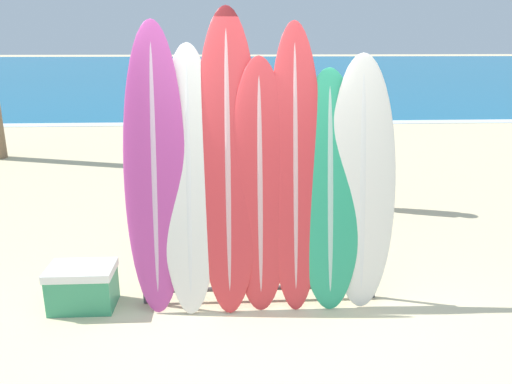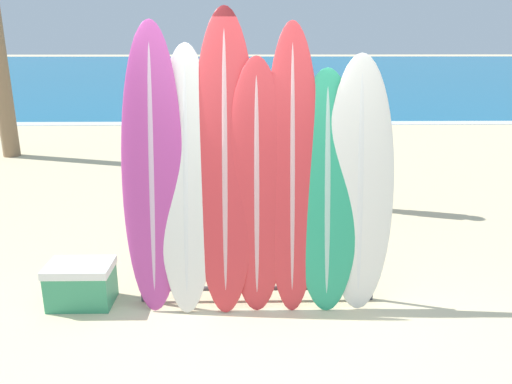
{
  "view_description": "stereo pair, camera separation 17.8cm",
  "coord_description": "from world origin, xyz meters",
  "px_view_note": "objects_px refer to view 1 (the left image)",
  "views": [
    {
      "loc": [
        -0.26,
        -3.55,
        2.31
      ],
      "look_at": [
        -0.0,
        1.37,
        0.8
      ],
      "focal_mm": 35.0,
      "sensor_mm": 36.0,
      "label": 1
    },
    {
      "loc": [
        -0.08,
        -3.56,
        2.31
      ],
      "look_at": [
        -0.0,
        1.37,
        0.8
      ],
      "focal_mm": 35.0,
      "sensor_mm": 36.0,
      "label": 2
    }
  ],
  "objects_px": {
    "surfboard_slot_1": "(189,180)",
    "person_mid_beach": "(369,148)",
    "surfboard_slot_0": "(155,170)",
    "surfboard_slot_4": "(295,168)",
    "surfboard_slot_6": "(362,183)",
    "cooler_box": "(83,287)",
    "surfboard_slot_3": "(260,186)",
    "person_near_water": "(147,165)",
    "surfboard_rack": "(261,257)",
    "surfboard_slot_2": "(228,161)",
    "surfboard_slot_5": "(330,190)"
  },
  "relations": [
    {
      "from": "surfboard_slot_6",
      "to": "person_mid_beach",
      "type": "bearing_deg",
      "value": 73.25
    },
    {
      "from": "surfboard_slot_1",
      "to": "surfboard_slot_6",
      "type": "distance_m",
      "value": 1.51
    },
    {
      "from": "surfboard_slot_0",
      "to": "surfboard_slot_4",
      "type": "xyz_separation_m",
      "value": [
        1.21,
        0.01,
        -0.0
      ]
    },
    {
      "from": "surfboard_slot_6",
      "to": "person_mid_beach",
      "type": "distance_m",
      "value": 2.65
    },
    {
      "from": "person_near_water",
      "to": "surfboard_slot_3",
      "type": "bearing_deg",
      "value": 90.72
    },
    {
      "from": "surfboard_slot_1",
      "to": "surfboard_slot_5",
      "type": "xyz_separation_m",
      "value": [
        1.23,
        -0.03,
        -0.1
      ]
    },
    {
      "from": "surfboard_slot_0",
      "to": "surfboard_slot_2",
      "type": "distance_m",
      "value": 0.63
    },
    {
      "from": "surfboard_slot_0",
      "to": "person_mid_beach",
      "type": "height_order",
      "value": "surfboard_slot_0"
    },
    {
      "from": "surfboard_rack",
      "to": "surfboard_slot_0",
      "type": "bearing_deg",
      "value": 176.17
    },
    {
      "from": "person_near_water",
      "to": "surfboard_slot_0",
      "type": "bearing_deg",
      "value": 67.76
    },
    {
      "from": "person_near_water",
      "to": "person_mid_beach",
      "type": "distance_m",
      "value": 3.02
    },
    {
      "from": "surfboard_slot_5",
      "to": "cooler_box",
      "type": "relative_size",
      "value": 3.61
    },
    {
      "from": "surfboard_slot_4",
      "to": "cooler_box",
      "type": "xyz_separation_m",
      "value": [
        -1.9,
        -0.1,
        -1.04
      ]
    },
    {
      "from": "surfboard_rack",
      "to": "surfboard_slot_3",
      "type": "distance_m",
      "value": 0.67
    },
    {
      "from": "surfboard_slot_2",
      "to": "cooler_box",
      "type": "bearing_deg",
      "value": -174.25
    },
    {
      "from": "surfboard_slot_2",
      "to": "person_mid_beach",
      "type": "height_order",
      "value": "surfboard_slot_2"
    },
    {
      "from": "person_near_water",
      "to": "surfboard_slot_6",
      "type": "bearing_deg",
      "value": 105.75
    },
    {
      "from": "person_mid_beach",
      "to": "surfboard_slot_6",
      "type": "bearing_deg",
      "value": -126.94
    },
    {
      "from": "surfboard_slot_0",
      "to": "surfboard_slot_3",
      "type": "xyz_separation_m",
      "value": [
        0.9,
        -0.03,
        -0.15
      ]
    },
    {
      "from": "surfboard_rack",
      "to": "surfboard_slot_2",
      "type": "height_order",
      "value": "surfboard_slot_2"
    },
    {
      "from": "surfboard_slot_3",
      "to": "surfboard_slot_6",
      "type": "distance_m",
      "value": 0.9
    },
    {
      "from": "surfboard_rack",
      "to": "surfboard_slot_0",
      "type": "relative_size",
      "value": 0.86
    },
    {
      "from": "surfboard_rack",
      "to": "person_mid_beach",
      "type": "xyz_separation_m",
      "value": [
        1.65,
        2.56,
        0.44
      ]
    },
    {
      "from": "surfboard_slot_3",
      "to": "person_near_water",
      "type": "height_order",
      "value": "surfboard_slot_3"
    },
    {
      "from": "surfboard_slot_1",
      "to": "surfboard_slot_0",
      "type": "bearing_deg",
      "value": 179.86
    },
    {
      "from": "surfboard_slot_1",
      "to": "surfboard_slot_3",
      "type": "xyz_separation_m",
      "value": [
        0.61,
        -0.03,
        -0.05
      ]
    },
    {
      "from": "surfboard_slot_1",
      "to": "surfboard_slot_4",
      "type": "relative_size",
      "value": 0.93
    },
    {
      "from": "surfboard_slot_1",
      "to": "surfboard_slot_2",
      "type": "xyz_separation_m",
      "value": [
        0.34,
        0.04,
        0.15
      ]
    },
    {
      "from": "surfboard_slot_3",
      "to": "person_near_water",
      "type": "xyz_separation_m",
      "value": [
        -1.28,
        1.85,
        -0.25
      ]
    },
    {
      "from": "surfboard_slot_5",
      "to": "person_near_water",
      "type": "xyz_separation_m",
      "value": [
        -1.89,
        1.86,
        -0.2
      ]
    },
    {
      "from": "surfboard_slot_5",
      "to": "cooler_box",
      "type": "xyz_separation_m",
      "value": [
        -2.2,
        -0.06,
        -0.85
      ]
    },
    {
      "from": "surfboard_slot_2",
      "to": "surfboard_slot_6",
      "type": "xyz_separation_m",
      "value": [
        1.18,
        -0.06,
        -0.2
      ]
    },
    {
      "from": "surfboard_slot_4",
      "to": "person_near_water",
      "type": "relative_size",
      "value": 1.61
    },
    {
      "from": "surfboard_slot_6",
      "to": "cooler_box",
      "type": "distance_m",
      "value": 2.65
    },
    {
      "from": "surfboard_slot_4",
      "to": "person_mid_beach",
      "type": "distance_m",
      "value": 2.86
    },
    {
      "from": "surfboard_slot_1",
      "to": "person_mid_beach",
      "type": "distance_m",
      "value": 3.4
    },
    {
      "from": "surfboard_rack",
      "to": "surfboard_slot_6",
      "type": "bearing_deg",
      "value": 2.3
    },
    {
      "from": "surfboard_rack",
      "to": "surfboard_slot_6",
      "type": "height_order",
      "value": "surfboard_slot_6"
    },
    {
      "from": "surfboard_slot_0",
      "to": "surfboard_slot_1",
      "type": "bearing_deg",
      "value": -0.14
    },
    {
      "from": "surfboard_rack",
      "to": "surfboard_slot_0",
      "type": "height_order",
      "value": "surfboard_slot_0"
    },
    {
      "from": "surfboard_slot_0",
      "to": "surfboard_slot_6",
      "type": "relative_size",
      "value": 1.12
    },
    {
      "from": "surfboard_rack",
      "to": "surfboard_slot_4",
      "type": "xyz_separation_m",
      "value": [
        0.3,
        0.07,
        0.81
      ]
    },
    {
      "from": "surfboard_rack",
      "to": "person_mid_beach",
      "type": "height_order",
      "value": "person_mid_beach"
    },
    {
      "from": "surfboard_slot_3",
      "to": "person_mid_beach",
      "type": "distance_m",
      "value": 3.04
    },
    {
      "from": "surfboard_slot_3",
      "to": "surfboard_rack",
      "type": "bearing_deg",
      "value": -78.98
    },
    {
      "from": "surfboard_slot_0",
      "to": "person_near_water",
      "type": "bearing_deg",
      "value": 101.66
    },
    {
      "from": "surfboard_slot_2",
      "to": "surfboard_slot_4",
      "type": "distance_m",
      "value": 0.59
    },
    {
      "from": "surfboard_slot_1",
      "to": "person_mid_beach",
      "type": "bearing_deg",
      "value": 47.74
    },
    {
      "from": "surfboard_rack",
      "to": "surfboard_slot_5",
      "type": "height_order",
      "value": "surfboard_slot_5"
    },
    {
      "from": "surfboard_slot_4",
      "to": "surfboard_slot_0",
      "type": "bearing_deg",
      "value": -179.65
    }
  ]
}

